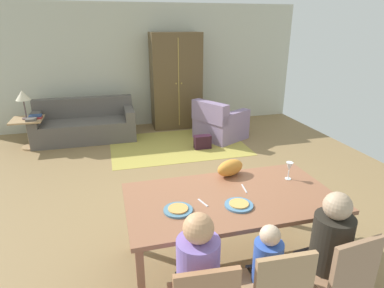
% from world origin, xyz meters
% --- Properties ---
extents(ground_plane, '(7.17, 6.11, 0.02)m').
position_xyz_m(ground_plane, '(0.00, 0.45, -0.01)').
color(ground_plane, olive).
extents(back_wall, '(7.17, 0.10, 2.70)m').
position_xyz_m(back_wall, '(0.00, 3.56, 1.35)').
color(back_wall, beige).
rests_on(back_wall, ground_plane).
extents(dining_table, '(1.93, 1.04, 0.76)m').
position_xyz_m(dining_table, '(0.09, -1.52, 0.70)').
color(dining_table, '#905A3E').
rests_on(dining_table, ground_plane).
extents(plate_near_man, '(0.25, 0.25, 0.02)m').
position_xyz_m(plate_near_man, '(-0.44, -1.64, 0.77)').
color(plate_near_man, teal).
rests_on(plate_near_man, dining_table).
extents(pizza_near_man, '(0.17, 0.17, 0.01)m').
position_xyz_m(pizza_near_man, '(-0.44, -1.64, 0.78)').
color(pizza_near_man, '#E79D4D').
rests_on(pizza_near_man, plate_near_man).
extents(plate_near_child, '(0.25, 0.25, 0.02)m').
position_xyz_m(plate_near_child, '(0.09, -1.70, 0.77)').
color(plate_near_child, teal).
rests_on(plate_near_child, dining_table).
extents(pizza_near_child, '(0.17, 0.17, 0.01)m').
position_xyz_m(pizza_near_child, '(0.09, -1.70, 0.78)').
color(pizza_near_child, '#E3A852').
rests_on(pizza_near_child, plate_near_child).
extents(wine_glass, '(0.07, 0.07, 0.19)m').
position_xyz_m(wine_glass, '(0.79, -1.34, 0.89)').
color(wine_glass, silver).
rests_on(wine_glass, dining_table).
extents(fork, '(0.06, 0.15, 0.01)m').
position_xyz_m(fork, '(-0.20, -1.57, 0.76)').
color(fork, silver).
rests_on(fork, dining_table).
extents(knife, '(0.04, 0.17, 0.01)m').
position_xyz_m(knife, '(0.26, -1.42, 0.76)').
color(knife, silver).
rests_on(knife, dining_table).
extents(person_man, '(0.30, 0.41, 1.11)m').
position_xyz_m(person_man, '(-0.44, -2.23, 0.51)').
color(person_man, '#2A4245').
rests_on(person_man, ground_plane).
extents(person_child, '(0.22, 0.29, 0.92)m').
position_xyz_m(person_child, '(0.09, -2.23, 0.43)').
color(person_child, '#313A49').
rests_on(person_child, ground_plane).
extents(dining_chair_woman, '(0.46, 0.46, 0.87)m').
position_xyz_m(dining_chair_woman, '(0.63, -2.40, 0.49)').
color(dining_chair_woman, '#9B7454').
rests_on(dining_chair_woman, ground_plane).
extents(person_woman, '(0.30, 0.41, 1.11)m').
position_xyz_m(person_woman, '(0.62, -2.23, 0.51)').
color(person_woman, '#3E3E49').
rests_on(person_woman, ground_plane).
extents(cat, '(0.36, 0.26, 0.17)m').
position_xyz_m(cat, '(0.24, -1.10, 0.84)').
color(cat, orange).
rests_on(cat, dining_table).
extents(area_rug, '(2.60, 1.80, 0.01)m').
position_xyz_m(area_rug, '(0.34, 1.90, 0.00)').
color(area_rug, '#AA9B43').
rests_on(area_rug, ground_plane).
extents(couch, '(1.99, 0.86, 0.82)m').
position_xyz_m(couch, '(-1.42, 2.76, 0.30)').
color(couch, '#58524D').
rests_on(couch, ground_plane).
extents(armchair, '(1.16, 1.16, 0.82)m').
position_xyz_m(armchair, '(1.26, 2.07, 0.32)').
color(armchair, gray).
rests_on(armchair, ground_plane).
extents(armoire, '(1.10, 0.59, 2.10)m').
position_xyz_m(armoire, '(0.60, 3.17, 1.05)').
color(armoire, brown).
rests_on(armoire, ground_plane).
extents(side_table, '(0.56, 0.56, 0.58)m').
position_xyz_m(side_table, '(-2.43, 2.50, 0.38)').
color(side_table, tan).
rests_on(side_table, ground_plane).
extents(table_lamp, '(0.26, 0.26, 0.54)m').
position_xyz_m(table_lamp, '(-2.43, 2.50, 1.01)').
color(table_lamp, '#534244').
rests_on(table_lamp, side_table).
extents(book_lower, '(0.22, 0.16, 0.03)m').
position_xyz_m(book_lower, '(-2.27, 2.49, 0.59)').
color(book_lower, '#A32B2A').
rests_on(book_lower, side_table).
extents(book_upper, '(0.22, 0.16, 0.03)m').
position_xyz_m(book_upper, '(-2.28, 2.54, 0.62)').
color(book_upper, navy).
rests_on(book_upper, book_lower).
extents(handbag, '(0.32, 0.16, 0.26)m').
position_xyz_m(handbag, '(0.76, 1.60, 0.13)').
color(handbag, black).
rests_on(handbag, ground_plane).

